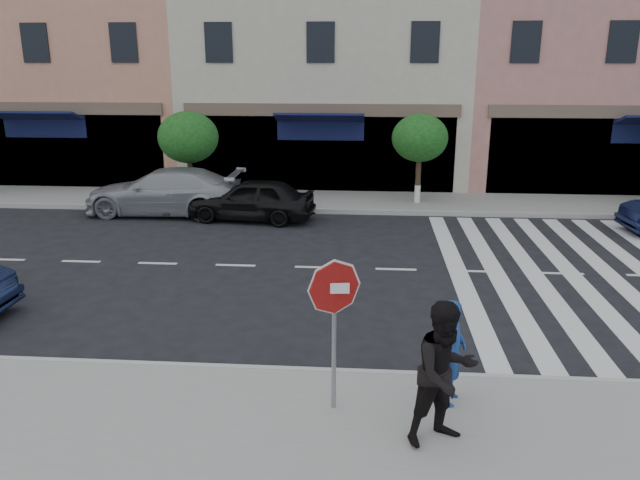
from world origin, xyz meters
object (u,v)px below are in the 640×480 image
Objects in this scene: walker at (445,373)px; car_far_mid at (252,199)px; car_far_left at (164,191)px; photographer at (452,352)px; stop_sign at (334,301)px.

car_far_mid is (-4.69, 11.79, -0.45)m from walker.
car_far_mid is at bearing 79.21° from car_far_left.
car_far_left is (-7.93, 11.40, -0.19)m from photographer.
stop_sign is at bearing 116.51° from photographer.
walker is (1.47, -0.68, -0.68)m from stop_sign.
car_far_mid is at bearing 82.94° from walker.
photographer is 0.81× the size of walker.
photographer is 0.40× the size of car_far_mid.
car_far_left is (-6.24, 11.72, -1.06)m from stop_sign.
walker reaches higher than car_far_mid.
stop_sign is 1.76m from walker.
car_far_mid is (-4.91, 10.80, -0.27)m from photographer.
walker is (-0.22, -0.99, 0.18)m from photographer.
photographer is (1.70, 0.32, -0.87)m from stop_sign.
car_far_left is (-7.71, 12.40, -0.38)m from walker.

